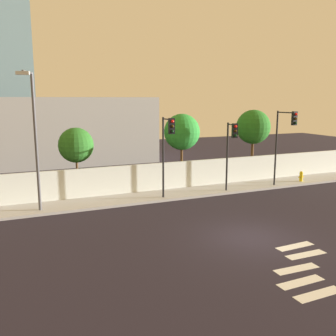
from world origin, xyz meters
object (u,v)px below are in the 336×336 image
Objects in this scene: roadside_tree_midright at (253,127)px; fire_hydrant at (301,176)px; traffic_light_left at (285,132)px; traffic_light_center at (231,142)px; traffic_light_right at (168,141)px; roadside_tree_midleft at (182,132)px; street_lamp_curbside at (34,132)px; roadside_tree_leftmost at (76,145)px.

fire_hydrant is at bearing -52.97° from roadside_tree_midright.
traffic_light_left reaches higher than fire_hydrant.
traffic_light_left is 1.16× the size of traffic_light_center.
traffic_light_right reaches higher than fire_hydrant.
roadside_tree_midleft reaches higher than fire_hydrant.
traffic_light_left reaches higher than traffic_light_right.
traffic_light_center is (-4.07, 0.25, -0.50)m from traffic_light_left.
traffic_light_center is 4.48m from traffic_light_right.
traffic_light_right is 0.92× the size of roadside_tree_midright.
street_lamp_curbside is 1.43× the size of roadside_tree_midleft.
fire_hydrant is at bearing 0.68° from street_lamp_curbside.
fire_hydrant is (6.59, 0.70, -2.87)m from traffic_light_center.
fire_hydrant is 16.23m from roadside_tree_leftmost.
traffic_light_left reaches higher than roadside_tree_leftmost.
traffic_light_left is 1.05× the size of traffic_light_right.
traffic_light_left is 3.95m from roadside_tree_midright.
roadside_tree_midleft is (7.40, -0.00, 0.57)m from roadside_tree_leftmost.
fire_hydrant is (2.52, 0.95, -3.37)m from traffic_light_left.
street_lamp_curbside is at bearing 177.36° from traffic_light_left.
traffic_light_center is at bearing -173.98° from fire_hydrant.
street_lamp_curbside is (-7.31, 0.58, 0.73)m from traffic_light_right.
street_lamp_curbside reaches higher than traffic_light_center.
roadside_tree_midright reaches higher than traffic_light_right.
roadside_tree_midright is (16.11, 3.21, -0.46)m from street_lamp_curbside.
traffic_light_left is 0.97× the size of roadside_tree_midright.
traffic_light_right is 6.03m from roadside_tree_leftmost.
roadside_tree_midright reaches higher than traffic_light_center.
street_lamp_curbside is 10.56m from roadside_tree_midleft.
street_lamp_curbside is 4.33m from roadside_tree_leftmost.
traffic_light_left is at bearing -2.64° from street_lamp_curbside.
traffic_light_right is (-4.46, -0.10, 0.31)m from traffic_light_center.
traffic_light_right is 0.67× the size of street_lamp_curbside.
traffic_light_left reaches higher than traffic_light_center.
roadside_tree_midright is (13.47, 0.00, 0.75)m from roadside_tree_leftmost.
traffic_light_left is 7.02m from roadside_tree_midleft.
street_lamp_curbside is (-15.84, 0.73, 0.53)m from traffic_light_left.
roadside_tree_midright is at bearing 86.14° from traffic_light_left.
traffic_light_left is 1.02× the size of roadside_tree_midleft.
roadside_tree_midright reaches higher than roadside_tree_leftmost.
traffic_light_right is at bearing -178.65° from traffic_light_center.
street_lamp_curbside is at bearing 175.45° from traffic_light_right.
traffic_light_center is 5.72m from roadside_tree_midright.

